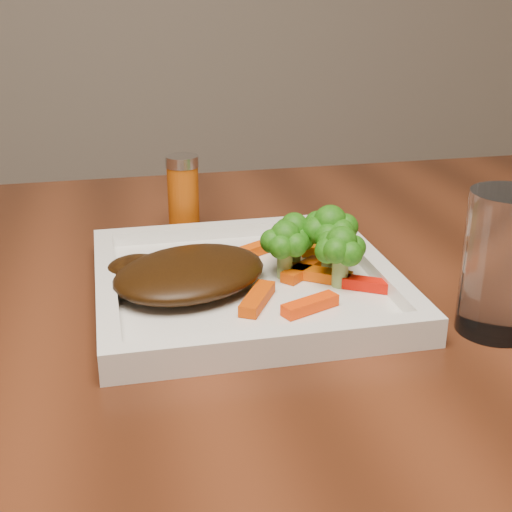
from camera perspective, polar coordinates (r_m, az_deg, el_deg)
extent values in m
cube|color=white|center=(0.66, -0.85, -2.56)|extent=(0.27, 0.27, 0.01)
ellipsoid|color=#321B07|center=(0.64, -5.31, -1.35)|extent=(0.18, 0.17, 0.03)
cube|color=#FF3C04|center=(0.60, 4.35, -3.93)|extent=(0.05, 0.03, 0.01)
cube|color=red|center=(0.65, 9.15, -2.27)|extent=(0.05, 0.04, 0.01)
cube|color=#D04003|center=(0.61, 0.11, -3.43)|extent=(0.04, 0.06, 0.01)
cube|color=orange|center=(0.72, 6.12, 0.53)|extent=(0.06, 0.03, 0.01)
cube|color=#EF4B03|center=(0.72, -0.46, 0.41)|extent=(0.05, 0.04, 0.01)
cube|color=#DC5103|center=(0.66, 5.05, -1.48)|extent=(0.06, 0.05, 0.01)
cube|color=#D14303|center=(0.67, 3.80, -1.11)|extent=(0.05, 0.05, 0.01)
cylinder|color=#AC4809|center=(0.80, -5.84, 4.77)|extent=(0.04, 0.04, 0.09)
cylinder|color=white|center=(0.61, 19.15, -0.57)|extent=(0.08, 0.08, 0.12)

